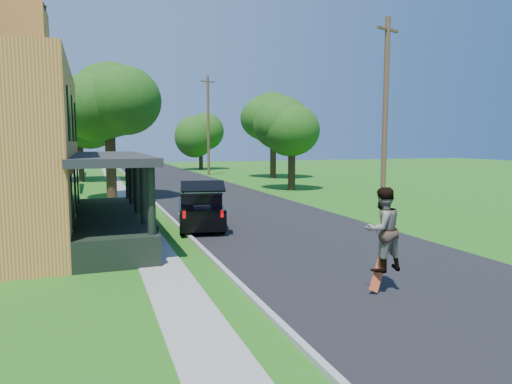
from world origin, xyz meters
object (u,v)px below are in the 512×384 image
object	(u,v)px
tree_right_near	(291,122)
skateboarder	(382,229)
utility_pole_near	(385,117)
black_suv	(200,209)

from	to	relation	value
tree_right_near	skateboarder	bearing A→B (deg)	-108.80
tree_right_near	utility_pole_near	bearing A→B (deg)	-94.43
utility_pole_near	skateboarder	bearing A→B (deg)	-144.34
tree_right_near	utility_pole_near	size ratio (longest dim) A/B	0.82
skateboarder	tree_right_near	distance (m)	23.51
black_suv	skateboarder	bearing A→B (deg)	-67.37
skateboarder	tree_right_near	size ratio (longest dim) A/B	0.26
skateboarder	utility_pole_near	world-z (taller)	utility_pole_near
skateboarder	utility_pole_near	xyz separation A→B (m)	(6.50, 9.18, 3.22)
black_suv	skateboarder	size ratio (longest dim) A/B	2.40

